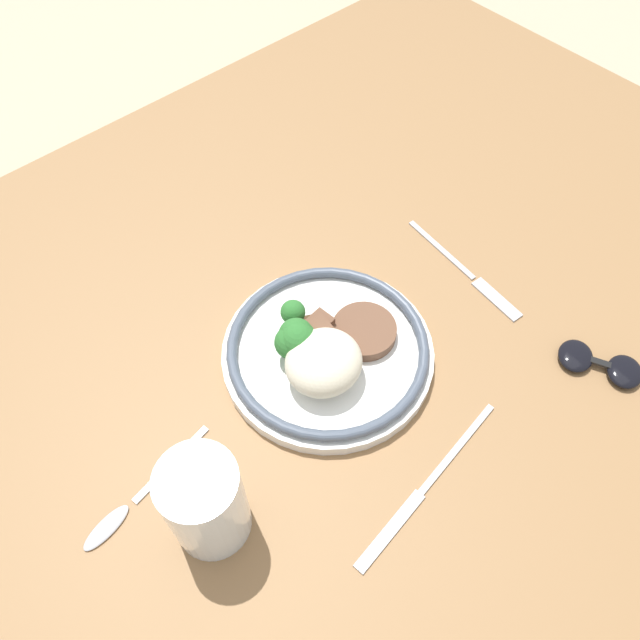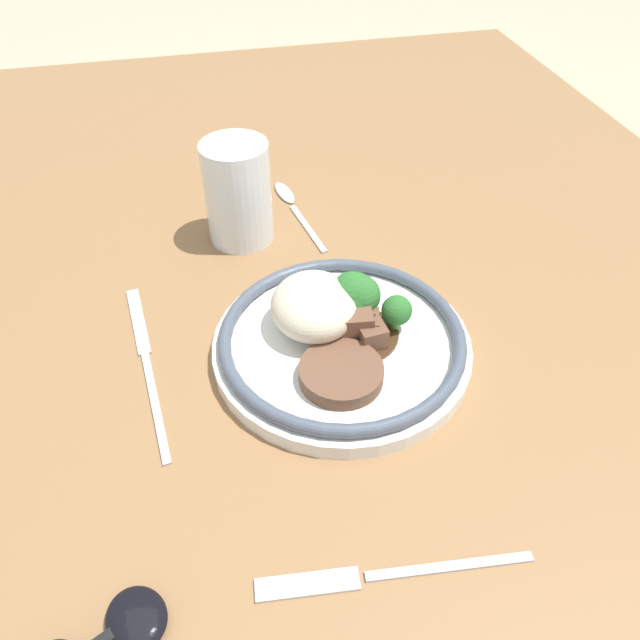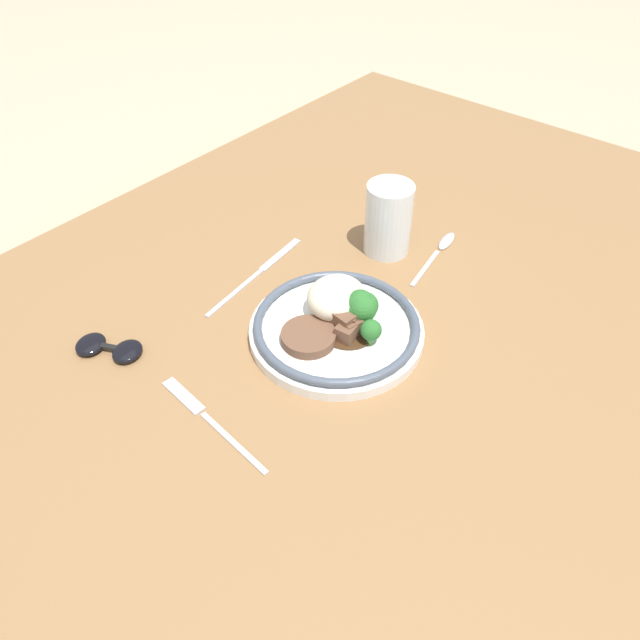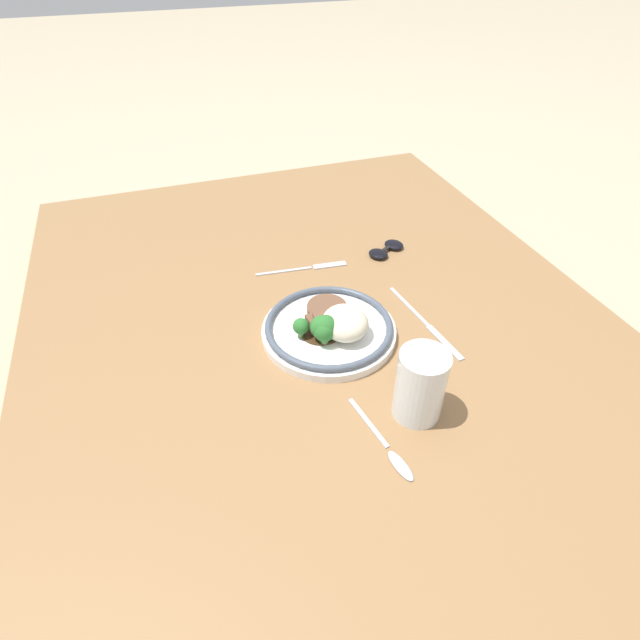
{
  "view_description": "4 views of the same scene",
  "coord_description": "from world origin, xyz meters",
  "px_view_note": "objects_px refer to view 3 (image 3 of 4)",
  "views": [
    {
      "loc": [
        0.21,
        0.27,
        0.63
      ],
      "look_at": [
        -0.05,
        -0.02,
        0.08
      ],
      "focal_mm": 35.0,
      "sensor_mm": 36.0,
      "label": 1
    },
    {
      "loc": [
        -0.43,
        0.11,
        0.45
      ],
      "look_at": [
        -0.02,
        0.02,
        0.06
      ],
      "focal_mm": 35.0,
      "sensor_mm": 36.0,
      "label": 2
    },
    {
      "loc": [
        -0.53,
        -0.37,
        0.62
      ],
      "look_at": [
        -0.07,
        0.01,
        0.08
      ],
      "focal_mm": 35.0,
      "sensor_mm": 36.0,
      "label": 3
    },
    {
      "loc": [
        0.57,
        -0.23,
        0.62
      ],
      "look_at": [
        -0.04,
        -0.02,
        0.07
      ],
      "focal_mm": 28.0,
      "sensor_mm": 36.0,
      "label": 4
    }
  ],
  "objects_px": {
    "spoon": "(441,247)",
    "sunglasses": "(109,348)",
    "juice_glass": "(388,221)",
    "fork": "(204,415)",
    "plate": "(338,321)",
    "knife": "(259,272)"
  },
  "relations": [
    {
      "from": "spoon",
      "to": "sunglasses",
      "type": "distance_m",
      "value": 0.53
    },
    {
      "from": "juice_glass",
      "to": "fork",
      "type": "xyz_separation_m",
      "value": [
        -0.41,
        -0.03,
        -0.05
      ]
    },
    {
      "from": "plate",
      "to": "sunglasses",
      "type": "relative_size",
      "value": 2.33
    },
    {
      "from": "knife",
      "to": "spoon",
      "type": "distance_m",
      "value": 0.29
    },
    {
      "from": "spoon",
      "to": "fork",
      "type": "bearing_deg",
      "value": 165.84
    },
    {
      "from": "juice_glass",
      "to": "knife",
      "type": "bearing_deg",
      "value": 147.12
    },
    {
      "from": "plate",
      "to": "knife",
      "type": "distance_m",
      "value": 0.18
    },
    {
      "from": "sunglasses",
      "to": "fork",
      "type": "bearing_deg",
      "value": -113.46
    },
    {
      "from": "juice_glass",
      "to": "knife",
      "type": "xyz_separation_m",
      "value": [
        -0.17,
        0.11,
        -0.05
      ]
    },
    {
      "from": "plate",
      "to": "knife",
      "type": "relative_size",
      "value": 1.06
    },
    {
      "from": "juice_glass",
      "to": "spoon",
      "type": "bearing_deg",
      "value": -47.94
    },
    {
      "from": "fork",
      "to": "spoon",
      "type": "xyz_separation_m",
      "value": [
        0.47,
        -0.04,
        0.0
      ]
    },
    {
      "from": "plate",
      "to": "knife",
      "type": "bearing_deg",
      "value": 81.36
    },
    {
      "from": "plate",
      "to": "sunglasses",
      "type": "height_order",
      "value": "plate"
    },
    {
      "from": "juice_glass",
      "to": "sunglasses",
      "type": "relative_size",
      "value": 1.13
    },
    {
      "from": "sunglasses",
      "to": "knife",
      "type": "bearing_deg",
      "value": -33.59
    },
    {
      "from": "fork",
      "to": "juice_glass",
      "type": "bearing_deg",
      "value": -80.25
    },
    {
      "from": "fork",
      "to": "knife",
      "type": "relative_size",
      "value": 0.86
    },
    {
      "from": "fork",
      "to": "knife",
      "type": "distance_m",
      "value": 0.28
    },
    {
      "from": "plate",
      "to": "juice_glass",
      "type": "distance_m",
      "value": 0.21
    },
    {
      "from": "fork",
      "to": "spoon",
      "type": "height_order",
      "value": "spoon"
    },
    {
      "from": "knife",
      "to": "sunglasses",
      "type": "height_order",
      "value": "sunglasses"
    }
  ]
}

